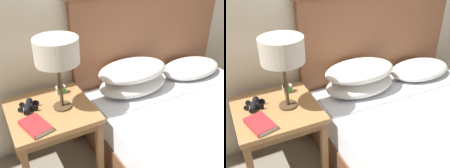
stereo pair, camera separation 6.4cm
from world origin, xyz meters
TOP-DOWN VIEW (x-y plane):
  - nightstand at (-0.56, 0.64)m, footprint 0.58×0.58m
  - bed at (0.47, 0.15)m, footprint 1.56×1.84m
  - table_lamp at (-0.48, 0.62)m, footprint 0.29×0.29m
  - book_on_nightstand at (-0.70, 0.48)m, footprint 0.18×0.24m
  - binoculars_pair at (-0.69, 0.71)m, footprint 0.15×0.16m
  - alarm_clock at (-0.42, 0.81)m, footprint 0.07×0.05m

SIDE VIEW (x-z plane):
  - bed at x=0.47m, z-range -0.34..0.95m
  - nightstand at x=-0.56m, z-range 0.21..0.80m
  - book_on_nightstand at x=-0.70m, z-range 0.58..0.62m
  - binoculars_pair at x=-0.69m, z-range 0.58..0.63m
  - alarm_clock at x=-0.42m, z-range 0.58..0.64m
  - table_lamp at x=-0.48m, z-range 0.74..1.25m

